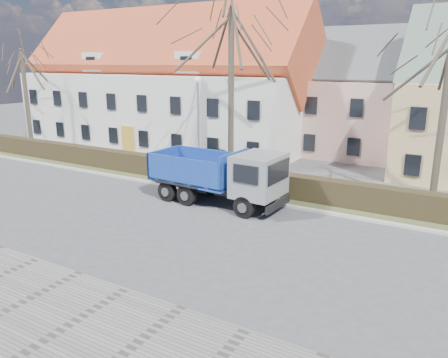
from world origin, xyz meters
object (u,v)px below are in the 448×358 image
Objects in this scene: cart_frame at (169,180)px; parked_car_a at (217,158)px; dump_truck at (213,175)px; streetlight at (198,128)px.

parked_car_a is (0.19, 5.38, 0.38)m from cart_frame.
dump_truck is 5.23m from streetlight.
streetlight is (-3.29, 3.68, 1.73)m from dump_truck.
dump_truck is 7.92m from parked_car_a.
streetlight is 1.58× the size of parked_car_a.
dump_truck is 1.85× the size of parked_car_a.
streetlight is 4.12m from parked_car_a.
cart_frame is (-4.03, 1.50, -1.20)m from dump_truck.
streetlight reaches higher than dump_truck.
parked_car_a is at bearing 87.95° from cart_frame.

